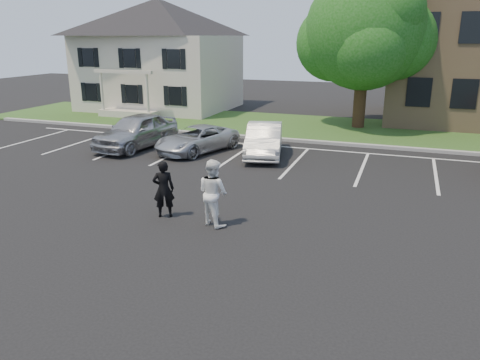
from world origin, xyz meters
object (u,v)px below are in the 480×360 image
Objects in this scene: man_black_suit at (164,189)px; car_silver_minivan at (197,139)px; house at (160,55)px; car_white_sedan at (264,140)px; car_silver_west at (136,131)px; tree at (367,33)px; man_white_shirt at (213,192)px.

car_silver_minivan is at bearing -99.18° from man_black_suit.
house is 16.28m from car_white_sedan.
man_black_suit is 9.42m from car_silver_west.
tree is 1.82× the size of car_silver_west.
car_white_sedan is at bearing 26.18° from car_silver_minivan.
man_black_suit reaches higher than car_silver_west.
man_black_suit is (10.76, -19.41, -2.97)m from house.
car_silver_west is at bearing -80.60° from man_black_suit.
man_white_shirt is 10.51m from car_silver_west.
man_white_shirt is 8.31m from car_white_sedan.
man_white_shirt reaches higher than car_silver_minivan.
car_white_sedan is (11.37, -11.23, -3.11)m from house.
car_silver_west is (-5.61, 7.57, -0.04)m from man_black_suit.
tree is at bearing -130.75° from man_black_suit.
house reaches higher than car_silver_minivan.
tree is at bearing -72.79° from man_white_shirt.
tree is at bearing -11.42° from house.
man_white_shirt is 0.45× the size of car_silver_minivan.
man_white_shirt reaches higher than man_black_suit.
tree reaches higher than man_white_shirt.
car_silver_west is at bearing 171.99° from car_white_sedan.
house reaches higher than car_white_sedan.
man_white_shirt is (-2.37, -16.49, -4.39)m from tree.
tree is at bearing 72.23° from car_silver_minivan.
car_white_sedan is (-3.37, -8.25, -4.63)m from tree.
man_black_suit is at bearing -103.62° from tree.
car_white_sedan is at bearing -112.24° from tree.
man_white_shirt is at bearing -98.17° from tree.
car_silver_minivan is at bearing -36.84° from man_white_shirt.
car_white_sedan is at bearing -57.67° from man_white_shirt.
house reaches higher than man_white_shirt.
man_white_shirt is at bearing -57.57° from house.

